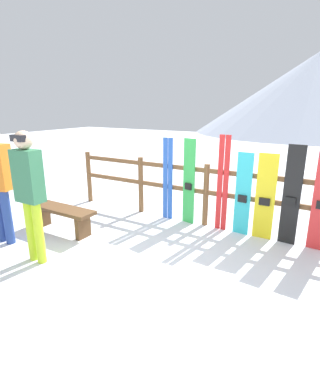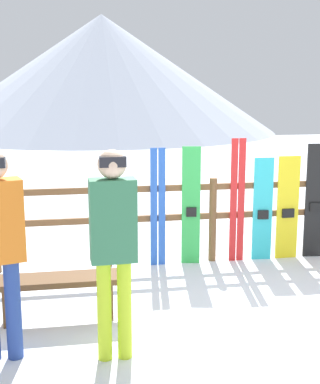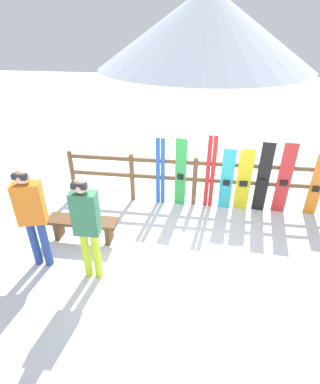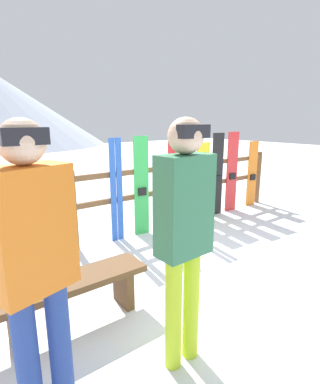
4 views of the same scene
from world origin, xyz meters
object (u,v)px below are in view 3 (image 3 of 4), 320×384
Objects in this scene: ski_pair_blue at (160,172)px; snowboard_black_stripe at (263,178)px; bench at (83,225)px; snowboard_cyan at (227,180)px; snowboard_yellow at (244,180)px; snowboard_red at (284,179)px; person_plaid_green at (86,221)px; snowboard_green at (181,173)px; snowboard_orange at (316,186)px; ski_pair_red at (210,173)px; person_orange at (32,212)px.

ski_pair_blue is 0.99× the size of snowboard_black_stripe.
bench is 3.09m from snowboard_cyan.
bench is 2.01m from ski_pair_blue.
snowboard_black_stripe is (3.43, 1.49, 0.45)m from bench.
snowboard_yellow is 0.89× the size of snowboard_red.
person_plaid_green is at bearing -141.02° from snowboard_black_stripe.
snowboard_green reaches higher than bench.
snowboard_black_stripe is at bearing -0.09° from ski_pair_blue.
ski_pair_blue is at bearing 72.00° from person_plaid_green.
snowboard_green is (1.70, 1.49, 0.45)m from bench.
person_plaid_green is 4.69m from snowboard_orange.
snowboard_black_stripe is (2.94, 2.38, -0.31)m from person_plaid_green.
snowboard_yellow is (0.71, -0.00, -0.13)m from ski_pair_red.
person_orange is 1.32× the size of snowboard_orange.
person_orange reaches higher than snowboard_yellow.
bench is 4.76m from snowboard_orange.
snowboard_cyan is 0.99× the size of snowboard_yellow.
snowboard_orange is at bearing 24.11° from person_orange.
snowboard_yellow reaches higher than snowboard_cyan.
person_orange is at bearing -127.68° from ski_pair_blue.
person_plaid_green reaches higher than snowboard_green.
bench is 0.96× the size of snowboard_orange.
snowboard_green is 0.94× the size of ski_pair_red.
ski_pair_red reaches higher than snowboard_cyan.
ski_pair_blue is 1.11× the size of snowboard_cyan.
snowboard_black_stripe is (0.74, 0.00, 0.09)m from snowboard_cyan.
bench is 0.85× the size of ski_pair_blue.
person_orange is at bearing 170.67° from person_plaid_green.
snowboard_yellow is (1.78, -0.00, -0.08)m from ski_pair_blue.
snowboard_cyan is at bearing 29.00° from bench.
ski_pair_blue reaches higher than snowboard_cyan.
snowboard_green is 1.00× the size of snowboard_black_stripe.
snowboard_red is at bearing 0.00° from snowboard_black_stripe.
snowboard_cyan is at bearing -0.56° from ski_pair_red.
snowboard_green reaches higher than snowboard_cyan.
bench is at bearing -158.85° from snowboard_red.
snowboard_green is 1.14× the size of snowboard_orange.
snowboard_red is at bearing 179.98° from snowboard_orange.
person_orange reaches higher than bench.
ski_pair_blue reaches higher than snowboard_orange.
person_plaid_green is 1.09× the size of ski_pair_red.
snowboard_red is at bearing 21.15° from bench.
snowboard_red is (2.59, -0.00, 0.01)m from ski_pair_blue.
snowboard_cyan is (2.20, 2.38, -0.39)m from person_plaid_green.
snowboard_red reaches higher than snowboard_cyan.
snowboard_orange is at bearing 30.60° from person_plaid_green.
snowboard_black_stripe is at bearing 179.99° from snowboard_orange.
snowboard_red is (0.42, 0.00, 0.01)m from snowboard_black_stripe.
snowboard_green is at bearing 179.99° from snowboard_cyan.
snowboard_green is at bearing 41.22° from bench.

